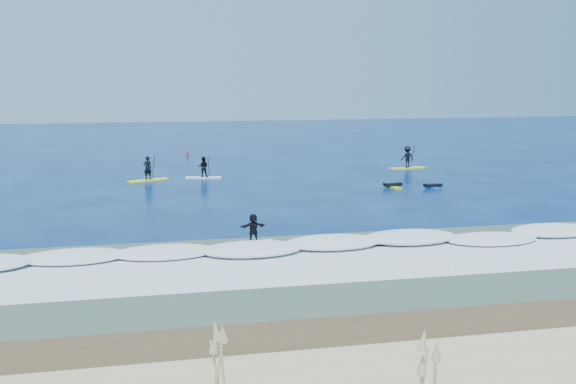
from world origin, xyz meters
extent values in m
plane|color=#031440|center=(0.00, 0.00, 0.00)|extent=(160.00, 160.00, 0.00)
cube|color=#4A3622|center=(0.00, -21.50, 0.00)|extent=(90.00, 5.00, 0.08)
cube|color=#3D5441|center=(0.00, -14.00, 0.01)|extent=(90.00, 13.00, 0.01)
cube|color=white|center=(0.00, -10.00, 0.00)|extent=(40.00, 6.00, 0.30)
cube|color=silver|center=(0.00, -13.00, 0.00)|extent=(34.00, 5.00, 0.02)
cube|color=#FFF41B|center=(-8.01, 12.03, 0.05)|extent=(3.28, 2.10, 0.11)
imported|color=black|center=(-8.01, 12.03, 1.04)|extent=(0.80, 0.69, 1.86)
cylinder|color=black|center=(-7.57, 12.24, 0.97)|extent=(0.36, 0.70, 2.17)
cube|color=black|center=(-7.57, 12.24, -0.05)|extent=(0.13, 0.03, 0.32)
cube|color=white|center=(-3.62, 12.54, 0.05)|extent=(2.96, 1.26, 0.10)
imported|color=black|center=(-3.62, 12.54, 0.92)|extent=(0.91, 0.77, 1.66)
cylinder|color=black|center=(-3.20, 12.45, 0.86)|extent=(0.17, 0.66, 1.93)
cube|color=black|center=(-3.20, 12.45, -0.05)|extent=(0.12, 0.03, 0.29)
cube|color=yellow|center=(14.58, 14.44, 0.06)|extent=(3.41, 1.33, 0.11)
imported|color=black|center=(14.58, 14.44, 1.07)|extent=(1.33, 0.89, 1.91)
cylinder|color=black|center=(15.08, 14.51, 1.00)|extent=(0.17, 0.76, 2.23)
cube|color=black|center=(15.08, 14.51, -0.06)|extent=(0.13, 0.03, 0.33)
cube|color=yellow|center=(9.77, 5.35, 0.05)|extent=(0.89, 2.07, 0.10)
cube|color=black|center=(9.87, 5.37, 0.21)|extent=(1.43, 0.61, 0.23)
sphere|color=black|center=(9.10, 5.23, 0.31)|extent=(0.23, 0.23, 0.23)
cube|color=blue|center=(12.57, 4.47, 0.04)|extent=(0.56, 1.90, 0.09)
cube|color=black|center=(12.66, 4.47, 0.20)|extent=(1.31, 0.38, 0.22)
sphere|color=black|center=(11.92, 4.45, 0.29)|extent=(0.22, 0.22, 0.22)
cube|color=white|center=(-2.78, -9.27, 0.20)|extent=(2.12, 0.81, 0.11)
imported|color=black|center=(-2.78, -9.27, 0.95)|extent=(1.32, 0.56, 1.39)
cylinder|color=red|center=(-4.21, 27.42, 0.21)|extent=(0.27, 0.27, 0.43)
cone|color=red|center=(-4.21, 27.42, 0.53)|extent=(0.19, 0.19, 0.21)
camera|label=1|loc=(-7.11, -38.98, 8.10)|focal=40.00mm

